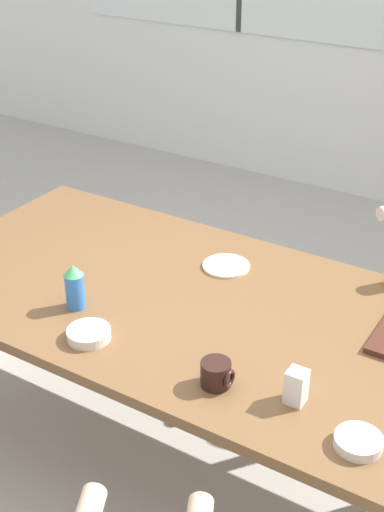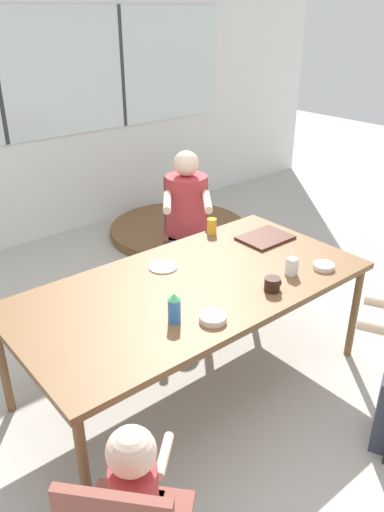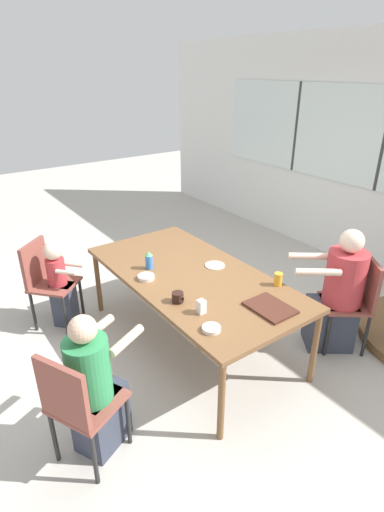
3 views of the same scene
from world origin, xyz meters
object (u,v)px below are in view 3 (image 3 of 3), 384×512
Objects in this scene: person_toddler at (60,285)px; juice_glass at (278,279)px; sippy_cup at (149,260)px; milk_carton_small at (201,307)px; chair_for_man_blue_shirt at (76,402)px; coffee_mug at (178,297)px; bowl_cereal at (211,329)px; bowl_white_shallow at (146,277)px; person_man_blue_shirt at (95,390)px; person_woman_green_shirt at (337,297)px; chair_for_toddler at (45,276)px; chair_for_woman_green_shirt at (357,296)px.

juice_glass is at bearing 89.27° from person_toddler.
sippy_cup is 1.53× the size of milk_carton_small.
chair_for_man_blue_shirt is 9.00× the size of coffee_mug.
milk_carton_small is at bearing 160.73° from bowl_cereal.
bowl_cereal is (0.18, -0.85, -0.04)m from juice_glass.
juice_glass is (1.56, 1.35, 0.33)m from person_toddler.
juice_glass reaches higher than coffee_mug.
bowl_white_shallow is (0.16, -0.12, -0.07)m from sippy_cup.
person_man_blue_shirt is 9.91× the size of milk_carton_small.
coffee_mug is at bearing -166.61° from milk_carton_small.
milk_carton_small is 0.82× the size of bowl_cereal.
person_man_blue_shirt is at bearing -46.51° from sippy_cup.
juice_glass is (0.89, 0.72, -0.03)m from sippy_cup.
coffee_mug is at bearing 70.44° from person_toddler.
coffee_mug is 0.24m from milk_carton_small.
juice_glass is at bearing 106.02° from person_woman_green_shirt.
sippy_cup is (-1.11, -1.28, 0.29)m from person_woman_green_shirt.
coffee_mug is 0.74× the size of bowl_cereal.
bowl_cereal is (1.85, 0.60, 0.21)m from chair_for_toddler.
chair_for_man_blue_shirt is at bearing -48.52° from sippy_cup.
chair_for_toddler is at bearing 84.55° from chair_for_woman_green_shirt.
chair_for_toddler is 1.56m from coffee_mug.
person_toddler is 6.91× the size of bowl_cereal.
chair_for_woman_green_shirt is 1.00× the size of chair_for_man_blue_shirt.
coffee_mug is 0.87m from juice_glass.
chair_for_man_blue_shirt reaches higher than coffee_mug.
chair_for_toddler reaches higher than coffee_mug.
bowl_white_shallow is (0.94, 0.61, 0.21)m from chair_for_toddler.
person_woman_green_shirt is 2.23m from person_man_blue_shirt.
person_woman_green_shirt is 1.43m from bowl_cereal.
person_woman_green_shirt reaches higher than bowl_white_shallow.
person_woman_green_shirt is 2.61m from person_toddler.
chair_for_woman_green_shirt is 9.00× the size of coffee_mug.
chair_for_woman_green_shirt is 6.11× the size of bowl_white_shallow.
juice_glass is at bearing 87.12° from milk_carton_small.
chair_for_man_blue_shirt is 1.69m from person_toddler.
bowl_cereal is (0.19, 0.81, 0.25)m from person_man_blue_shirt.
chair_for_toddler is 1.14m from bowl_white_shallow.
milk_carton_small is 0.75× the size of bowl_white_shallow.
chair_for_woman_green_shirt is at bearing 95.45° from chair_for_toddler.
chair_for_woman_green_shirt is 0.76× the size of person_woman_green_shirt.
chair_for_woman_green_shirt is 7.99× the size of juice_glass.
chair_for_woman_green_shirt is 1.65m from coffee_mug.
bowl_white_shallow is (0.82, 0.51, 0.29)m from person_toddler.
chair_for_woman_green_shirt reaches higher than milk_carton_small.
person_toddler is at bearing -136.60° from sippy_cup.
bowl_cereal is (-0.04, -1.41, 0.22)m from person_woman_green_shirt.
juice_glass is (-0.32, -0.70, 0.25)m from chair_for_woman_green_shirt.
person_man_blue_shirt is at bearing 90.00° from chair_for_man_blue_shirt.
sippy_cup reaches higher than milk_carton_small.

